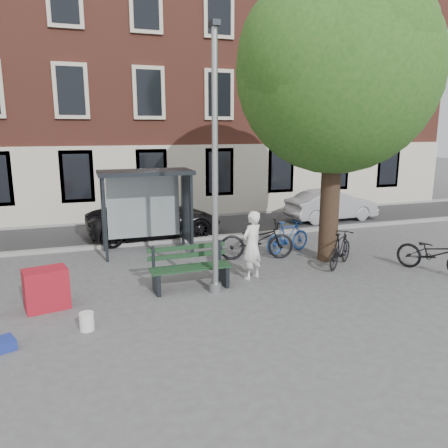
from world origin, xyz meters
TOP-DOWN VIEW (x-y plane):
  - ground at (0.00, 0.00)m, footprint 90.00×90.00m
  - road at (0.00, 7.00)m, footprint 40.00×4.00m
  - curb_near at (0.00, 5.00)m, footprint 40.00×0.25m
  - curb_far at (0.00, 9.00)m, footprint 40.00×0.25m
  - building_row at (0.00, 13.00)m, footprint 30.00×8.00m
  - lamppost at (0.00, 0.00)m, footprint 0.28×0.35m
  - tree_right at (4.01, 1.38)m, footprint 5.76×5.60m
  - bus_shelter at (-0.61, 4.11)m, footprint 2.85×1.45m
  - painter at (1.20, 0.65)m, footprint 0.78×0.69m
  - bench at (-0.50, 0.50)m, footprint 2.01×0.71m
  - bike_a at (2.00, 2.25)m, footprint 2.37×1.24m
  - bike_b at (3.23, 2.59)m, footprint 1.78×0.91m
  - bike_c at (6.10, -0.50)m, footprint 1.55×2.18m
  - bike_d at (4.00, 0.81)m, footprint 1.63×1.44m
  - car_dark at (-0.42, 6.00)m, footprint 4.96×2.56m
  - car_silver at (7.31, 6.57)m, footprint 4.04×1.58m
  - red_stand at (-3.79, 0.25)m, footprint 1.01×0.78m
  - bucket_b at (-3.00, -1.14)m, footprint 0.37×0.37m
  - notice_sign at (5.18, 3.50)m, footprint 0.35×0.18m

SIDE VIEW (x-z plane):
  - ground at x=0.00m, z-range 0.00..0.00m
  - road at x=0.00m, z-range 0.00..0.01m
  - curb_near at x=0.00m, z-range 0.00..0.12m
  - curb_far at x=0.00m, z-range 0.00..0.12m
  - bucket_b at x=-3.00m, z-range 0.00..0.36m
  - red_stand at x=-3.79m, z-range 0.00..0.90m
  - bench at x=-0.50m, z-range -0.04..0.99m
  - bike_d at x=4.00m, z-range 0.00..1.03m
  - bike_b at x=3.23m, z-range 0.00..1.03m
  - bike_c at x=6.10m, z-range 0.00..1.09m
  - bike_a at x=2.00m, z-range 0.00..1.19m
  - car_silver at x=7.31m, z-range 0.00..1.31m
  - car_dark at x=-0.42m, z-range 0.00..1.34m
  - painter at x=1.20m, z-range 0.00..1.81m
  - notice_sign at x=5.18m, z-range 0.52..2.66m
  - bus_shelter at x=-0.61m, z-range 0.61..3.23m
  - lamppost at x=0.00m, z-range -0.27..5.84m
  - tree_right at x=4.01m, z-range 1.52..9.72m
  - building_row at x=0.00m, z-range 0.00..14.00m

